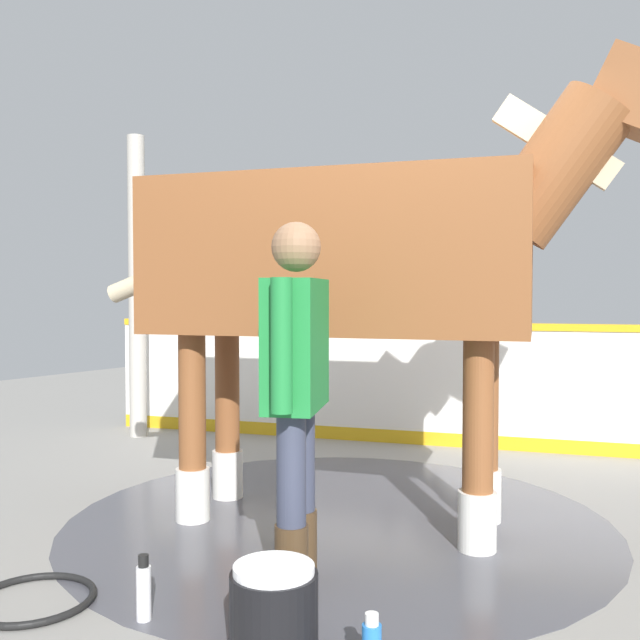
{
  "coord_description": "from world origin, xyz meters",
  "views": [
    {
      "loc": [
        2.13,
        -3.66,
        1.35
      ],
      "look_at": [
        0.08,
        -0.67,
        1.21
      ],
      "focal_mm": 39.47,
      "sensor_mm": 36.0,
      "label": 1
    }
  ],
  "objects_px": {
    "bottle_shampoo": "(144,590)",
    "hose_coil": "(33,599)",
    "horse": "(357,263)",
    "wash_bucket": "(274,613)",
    "handler": "(296,379)"
  },
  "relations": [
    {
      "from": "wash_bucket",
      "to": "bottle_shampoo",
      "type": "bearing_deg",
      "value": -174.58
    },
    {
      "from": "wash_bucket",
      "to": "bottle_shampoo",
      "type": "distance_m",
      "value": 0.64
    },
    {
      "from": "handler",
      "to": "wash_bucket",
      "type": "xyz_separation_m",
      "value": [
        0.29,
        -0.54,
        -0.79
      ]
    },
    {
      "from": "wash_bucket",
      "to": "hose_coil",
      "type": "xyz_separation_m",
      "value": [
        -1.16,
        -0.22,
        -0.16
      ]
    },
    {
      "from": "wash_bucket",
      "to": "handler",
      "type": "bearing_deg",
      "value": 118.51
    },
    {
      "from": "handler",
      "to": "bottle_shampoo",
      "type": "relative_size",
      "value": 6.08
    },
    {
      "from": "hose_coil",
      "to": "bottle_shampoo",
      "type": "bearing_deg",
      "value": 17.22
    },
    {
      "from": "horse",
      "to": "wash_bucket",
      "type": "bearing_deg",
      "value": -86.95
    },
    {
      "from": "wash_bucket",
      "to": "hose_coil",
      "type": "bearing_deg",
      "value": -169.11
    },
    {
      "from": "horse",
      "to": "hose_coil",
      "type": "distance_m",
      "value": 2.36
    },
    {
      "from": "bottle_shampoo",
      "to": "horse",
      "type": "bearing_deg",
      "value": 86.95
    },
    {
      "from": "bottle_shampoo",
      "to": "hose_coil",
      "type": "relative_size",
      "value": 0.51
    },
    {
      "from": "horse",
      "to": "wash_bucket",
      "type": "xyz_separation_m",
      "value": [
        0.55,
        -1.49,
        -1.35
      ]
    },
    {
      "from": "horse",
      "to": "bottle_shampoo",
      "type": "xyz_separation_m",
      "value": [
        -0.08,
        -1.55,
        -1.4
      ]
    },
    {
      "from": "wash_bucket",
      "to": "hose_coil",
      "type": "distance_m",
      "value": 1.19
    }
  ]
}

